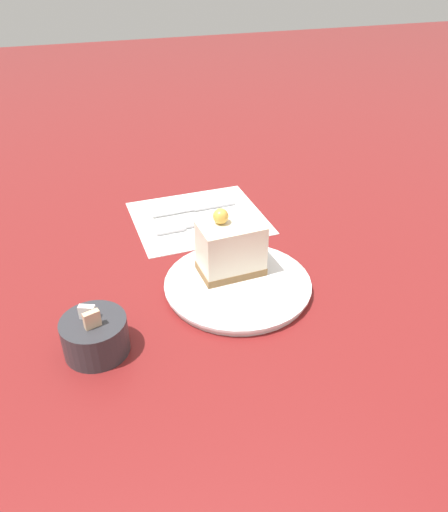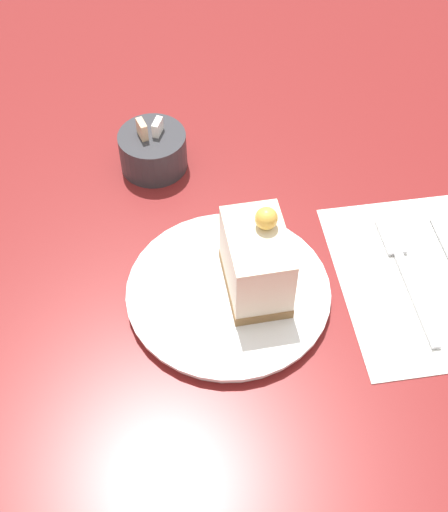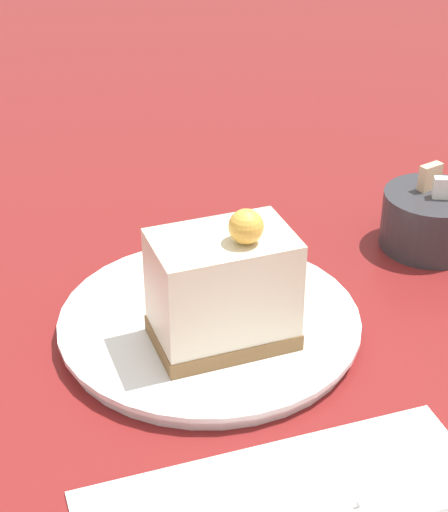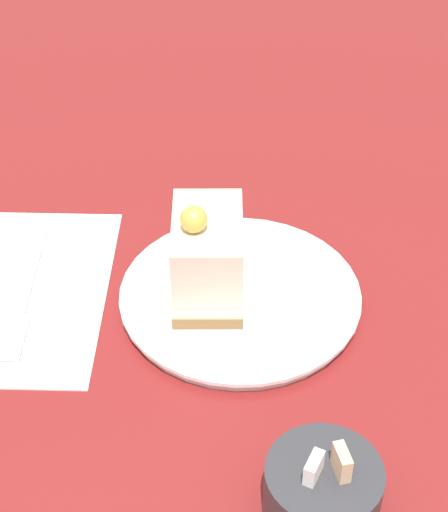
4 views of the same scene
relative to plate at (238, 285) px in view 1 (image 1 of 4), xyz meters
name	(u,v)px [view 1 (image 1 of 4)]	position (x,y,z in m)	size (l,w,h in m)	color
ground_plane	(247,279)	(0.02, -0.02, -0.01)	(4.00, 4.00, 0.00)	maroon
plate	(238,285)	(0.00, 0.00, 0.00)	(0.22, 0.22, 0.01)	white
cake_slice	(231,248)	(0.03, 0.00, 0.05)	(0.07, 0.10, 0.10)	olive
napkin	(199,218)	(0.23, 0.00, -0.01)	(0.21, 0.24, 0.00)	white
fork	(195,225)	(0.20, 0.01, 0.00)	(0.02, 0.18, 0.00)	silver
knife	(202,208)	(0.26, -0.02, 0.00)	(0.02, 0.16, 0.00)	silver
sugar_bowl	(95,335)	(-0.07, 0.21, 0.02)	(0.08, 0.08, 0.07)	#333338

